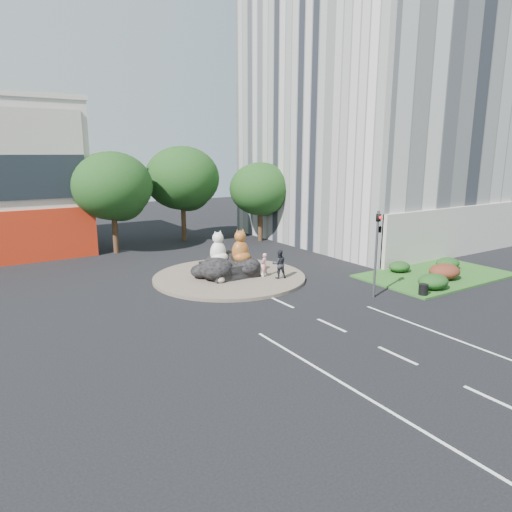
{
  "coord_description": "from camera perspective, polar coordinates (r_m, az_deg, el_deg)",
  "views": [
    {
      "loc": [
        -14.26,
        -15.44,
        8.13
      ],
      "look_at": [
        0.36,
        7.3,
        2.0
      ],
      "focal_mm": 32.0,
      "sensor_mm": 36.0,
      "label": 1
    }
  ],
  "objects": [
    {
      "name": "roundabout_island",
      "position": [
        30.25,
        -3.34,
        -2.64
      ],
      "size": [
        10.0,
        10.0,
        0.2
      ],
      "primitive_type": "cylinder",
      "color": "brown",
      "rests_on": "ground"
    },
    {
      "name": "tree_left",
      "position": [
        39.0,
        -17.46,
        7.96
      ],
      "size": [
        6.46,
        6.46,
        8.27
      ],
      "color": "#382314",
      "rests_on": "ground"
    },
    {
      "name": "cat_white",
      "position": [
        29.74,
        -4.77,
        1.16
      ],
      "size": [
        1.44,
        1.31,
        2.12
      ],
      "primitive_type": null,
      "rotation": [
        0.0,
        0.0,
        0.17
      ],
      "color": "silver",
      "rests_on": "rock_plinth"
    },
    {
      "name": "rock_plinth",
      "position": [
        30.11,
        -3.36,
        -1.63
      ],
      "size": [
        3.2,
        2.6,
        0.9
      ],
      "primitive_type": null,
      "color": "black",
      "rests_on": "roundabout_island"
    },
    {
      "name": "tree_right",
      "position": [
        42.62,
        0.58,
        8.07
      ],
      "size": [
        5.7,
        5.7,
        7.3
      ],
      "color": "#382314",
      "rests_on": "ground"
    },
    {
      "name": "hedge_back_green",
      "position": [
        32.88,
        17.5,
        -1.28
      ],
      "size": [
        1.6,
        1.28,
        0.72
      ],
      "primitive_type": "ellipsoid",
      "color": "#123A15",
      "rests_on": "grass_verge"
    },
    {
      "name": "kitten_white",
      "position": [
        29.99,
        0.83,
        -1.75
      ],
      "size": [
        0.53,
        0.47,
        0.82
      ],
      "primitive_type": null,
      "rotation": [
        0.0,
        0.0,
        0.1
      ],
      "color": "silver",
      "rests_on": "roundabout_island"
    },
    {
      "name": "ground",
      "position": [
        22.53,
        9.42,
        -8.55
      ],
      "size": [
        120.0,
        120.0,
        0.0
      ],
      "primitive_type": "plane",
      "color": "black",
      "rests_on": "ground"
    },
    {
      "name": "street_lamp",
      "position": [
        35.99,
        16.41,
        6.56
      ],
      "size": [
        2.34,
        0.22,
        8.06
      ],
      "color": "#595B60",
      "rests_on": "ground"
    },
    {
      "name": "tree_mid",
      "position": [
        43.21,
        -9.15,
        9.21
      ],
      "size": [
        6.84,
        6.84,
        8.76
      ],
      "color": "#382314",
      "rests_on": "ground"
    },
    {
      "name": "traffic_light",
      "position": [
        26.44,
        15.04,
        2.52
      ],
      "size": [
        0.44,
        1.24,
        5.0
      ],
      "color": "#595B60",
      "rests_on": "ground"
    },
    {
      "name": "hedge_near_green",
      "position": [
        29.47,
        21.27,
        -2.98
      ],
      "size": [
        2.0,
        1.6,
        0.9
      ],
      "primitive_type": "ellipsoid",
      "color": "#123A15",
      "rests_on": "grass_verge"
    },
    {
      "name": "office_tower",
      "position": [
        47.43,
        15.79,
        23.73
      ],
      "size": [
        20.0,
        20.0,
        35.0
      ],
      "primitive_type": "cube",
      "color": "silver",
      "rests_on": "ground"
    },
    {
      "name": "pedestrian_dark",
      "position": [
        29.38,
        2.92,
        -1.0
      ],
      "size": [
        1.1,
        0.98,
        1.88
      ],
      "primitive_type": "imported",
      "rotation": [
        0.0,
        0.0,
        2.79
      ],
      "color": "black",
      "rests_on": "roundabout_island"
    },
    {
      "name": "hedge_mid_green",
      "position": [
        34.86,
        22.84,
        -0.84
      ],
      "size": [
        1.8,
        1.44,
        0.81
      ],
      "primitive_type": "ellipsoid",
      "color": "#123A15",
      "rests_on": "grass_verge"
    },
    {
      "name": "litter_bin",
      "position": [
        28.07,
        20.19,
        -3.94
      ],
      "size": [
        0.66,
        0.66,
        0.63
      ],
      "primitive_type": "cylinder",
      "rotation": [
        0.0,
        0.0,
        0.27
      ],
      "color": "black",
      "rests_on": "grass_verge"
    },
    {
      "name": "pedestrian_pink",
      "position": [
        29.78,
        1.0,
        -1.12
      ],
      "size": [
        0.68,
        0.63,
        1.56
      ],
      "primitive_type": "imported",
      "rotation": [
        0.0,
        0.0,
        3.75
      ],
      "color": "pink",
      "rests_on": "roundabout_island"
    },
    {
      "name": "kitten_calico",
      "position": [
        28.52,
        -4.5,
        -2.36
      ],
      "size": [
        0.77,
        0.74,
        1.0
      ],
      "primitive_type": null,
      "rotation": [
        0.0,
        0.0,
        -0.47
      ],
      "color": "silver",
      "rests_on": "roundabout_island"
    },
    {
      "name": "cat_tabby",
      "position": [
        29.74,
        -1.98,
        1.29
      ],
      "size": [
        1.39,
        1.22,
        2.22
      ],
      "primitive_type": null,
      "rotation": [
        0.0,
        0.0,
        0.05
      ],
      "color": "#B64E26",
      "rests_on": "rock_plinth"
    },
    {
      "name": "grass_verge",
      "position": [
        33.08,
        21.5,
        -2.25
      ],
      "size": [
        10.0,
        6.0,
        0.12
      ],
      "primitive_type": "cube",
      "color": "#204D19",
      "rests_on": "ground"
    },
    {
      "name": "hedge_red",
      "position": [
        32.0,
        22.5,
        -1.8
      ],
      "size": [
        2.2,
        1.76,
        0.99
      ],
      "primitive_type": "ellipsoid",
      "color": "#4E1C14",
      "rests_on": "grass_verge"
    }
  ]
}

